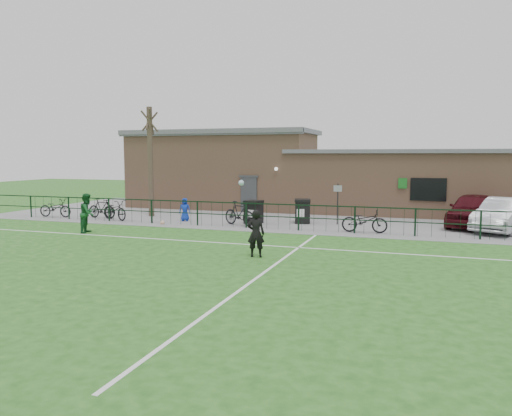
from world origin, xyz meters
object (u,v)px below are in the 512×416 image
(car_silver, at_px, (505,215))
(sign_post, at_px, (338,204))
(car_maroon, at_px, (473,210))
(outfield_player, at_px, (87,213))
(bare_tree, at_px, (150,162))
(bicycle_a, at_px, (55,208))
(bicycle_e, at_px, (364,221))
(wheelie_bin_right, at_px, (303,212))
(wheelie_bin_left, at_px, (254,213))
(bicycle_d, at_px, (239,213))
(bicycle_b, at_px, (102,208))
(bicycle_c, at_px, (115,210))
(spectator_child, at_px, (185,209))
(ball_ground, at_px, (163,223))

(car_silver, bearing_deg, sign_post, -154.82)
(car_maroon, relative_size, outfield_player, 2.72)
(sign_post, distance_m, car_silver, 7.39)
(bare_tree, distance_m, car_silver, 17.85)
(bicycle_a, bearing_deg, bicycle_e, -95.21)
(bare_tree, relative_size, bicycle_e, 3.05)
(wheelie_bin_right, bearing_deg, wheelie_bin_left, -173.61)
(bicycle_d, bearing_deg, wheelie_bin_right, -32.16)
(wheelie_bin_right, xyz_separation_m, car_silver, (9.11, 0.22, 0.19))
(car_maroon, xyz_separation_m, bicycle_d, (-10.59, -3.14, -0.21))
(car_maroon, relative_size, bicycle_e, 2.38)
(wheelie_bin_right, height_order, bicycle_b, wheelie_bin_right)
(bicycle_c, relative_size, bicycle_d, 1.02)
(car_silver, relative_size, bicycle_b, 2.57)
(bicycle_a, height_order, spectator_child, spectator_child)
(bare_tree, relative_size, bicycle_c, 3.02)
(bicycle_c, bearing_deg, ball_ground, -79.81)
(car_silver, distance_m, ball_ground, 15.77)
(wheelie_bin_right, xyz_separation_m, bicycle_d, (-2.68, -1.80, 0.03))
(wheelie_bin_left, relative_size, sign_post, 0.52)
(bicycle_b, height_order, ball_ground, bicycle_b)
(bicycle_c, bearing_deg, car_silver, -60.66)
(bare_tree, height_order, wheelie_bin_left, bare_tree)
(bicycle_c, xyz_separation_m, bicycle_d, (6.92, 0.12, 0.06))
(wheelie_bin_left, height_order, ball_ground, wheelie_bin_left)
(sign_post, bearing_deg, car_silver, 1.16)
(bicycle_a, height_order, bicycle_b, bicycle_b)
(sign_post, relative_size, outfield_player, 1.16)
(wheelie_bin_left, height_order, bicycle_b, bicycle_b)
(wheelie_bin_left, xyz_separation_m, bicycle_d, (-0.39, -0.97, 0.06))
(sign_post, bearing_deg, bicycle_d, -156.99)
(bicycle_b, bearing_deg, ball_ground, -98.95)
(outfield_player, bearing_deg, bicycle_e, -85.99)
(wheelie_bin_right, distance_m, ball_ground, 6.93)
(wheelie_bin_right, distance_m, bicycle_c, 9.79)
(bicycle_e, height_order, ball_ground, bicycle_e)
(car_maroon, height_order, spectator_child, car_maroon)
(wheelie_bin_left, bearing_deg, car_maroon, 23.51)
(bicycle_e, bearing_deg, car_silver, -69.25)
(bicycle_e, bearing_deg, bicycle_a, 88.60)
(spectator_child, bearing_deg, car_maroon, -3.78)
(bare_tree, bearing_deg, bicycle_e, -10.37)
(car_silver, distance_m, bicycle_c, 18.84)
(sign_post, height_order, car_silver, sign_post)
(bicycle_b, xyz_separation_m, bicycle_e, (13.92, -0.52, -0.01))
(wheelie_bin_left, bearing_deg, wheelie_bin_right, 31.47)
(car_silver, xyz_separation_m, bicycle_d, (-11.79, -2.02, -0.16))
(outfield_player, bearing_deg, bicycle_b, 14.75)
(sign_post, height_order, spectator_child, sign_post)
(bicycle_d, bearing_deg, bicycle_c, 114.95)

